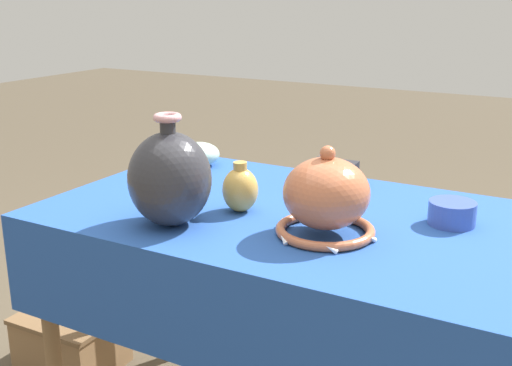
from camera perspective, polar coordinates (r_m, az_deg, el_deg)
The scene contains 8 objects.
display_table at distance 1.63m, azimuth 2.55°, elevation -5.11°, with size 1.21×0.75×0.73m.
vase_tall_bulbous at distance 1.50m, azimuth -7.67°, elevation 0.43°, with size 0.20×0.20×0.27m.
vase_dome_bell at distance 1.44m, azimuth 6.25°, elevation -1.40°, with size 0.24×0.23×0.21m.
mosaic_tile_box at distance 1.84m, azimuth 6.81°, elevation 0.85°, with size 0.13×0.11×0.06m.
pot_squat_cobalt at distance 1.58m, azimuth 17.03°, elevation -2.56°, with size 0.11×0.11×0.06m, color #3851A8.
jar_round_ochre at distance 1.60m, azimuth -1.41°, elevation -0.56°, with size 0.09×0.09×0.13m.
bowl_shallow_celadon at distance 2.03m, azimuth -5.09°, elevation 2.55°, with size 0.13×0.13×0.08m, color #A8CCB7.
wooden_crate at distance 2.38m, azimuth -16.09°, elevation -13.11°, with size 0.34×0.27×0.20m.
Camera 1 is at (0.68, -1.37, 1.26)m, focal length 45.00 mm.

